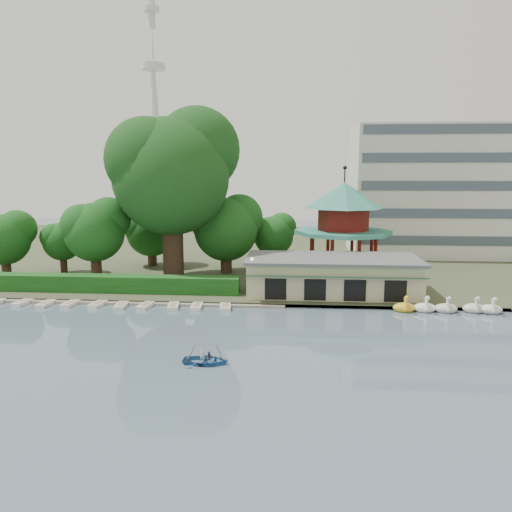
# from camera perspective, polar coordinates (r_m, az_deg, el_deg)

# --- Properties ---
(ground_plane) EXTENTS (220.00, 220.00, 0.00)m
(ground_plane) POSITION_cam_1_polar(r_m,az_deg,el_deg) (34.74, -5.75, -13.14)
(ground_plane) COLOR slate
(ground_plane) RESTS_ON ground
(shore) EXTENTS (220.00, 70.00, 0.40)m
(shore) POSITION_cam_1_polar(r_m,az_deg,el_deg) (84.75, 0.44, 0.64)
(shore) COLOR #424930
(shore) RESTS_ON ground
(embankment) EXTENTS (220.00, 0.60, 0.30)m
(embankment) POSITION_cam_1_polar(r_m,az_deg,el_deg) (50.92, -2.32, -5.49)
(embankment) COLOR gray
(embankment) RESTS_ON ground
(dock) EXTENTS (34.00, 1.60, 0.24)m
(dock) POSITION_cam_1_polar(r_m,az_deg,el_deg) (53.56, -15.24, -5.10)
(dock) COLOR gray
(dock) RESTS_ON ground
(boathouse) EXTENTS (18.60, 9.39, 3.90)m
(boathouse) POSITION_cam_1_polar(r_m,az_deg,el_deg) (54.77, 8.71, -2.13)
(boathouse) COLOR beige
(boathouse) RESTS_ON shore
(pavilion) EXTENTS (12.40, 12.40, 13.50)m
(pavilion) POSITION_cam_1_polar(r_m,az_deg,el_deg) (64.08, 9.96, 4.16)
(pavilion) COLOR beige
(pavilion) RESTS_ON shore
(office_building) EXTENTS (38.00, 18.00, 20.00)m
(office_building) POSITION_cam_1_polar(r_m,az_deg,el_deg) (84.94, 23.00, 6.37)
(office_building) COLOR silver
(office_building) RESTS_ON shore
(broadcast_tower) EXTENTS (8.00, 8.00, 96.00)m
(broadcast_tower) POSITION_cam_1_polar(r_m,az_deg,el_deg) (179.25, -11.52, 16.02)
(broadcast_tower) COLOR silver
(broadcast_tower) RESTS_ON ground
(hedge) EXTENTS (30.00, 2.00, 1.80)m
(hedge) POSITION_cam_1_polar(r_m,az_deg,el_deg) (57.33, -17.02, -3.01)
(hedge) COLOR #1A551A
(hedge) RESTS_ON shore
(lamp_post) EXTENTS (0.36, 0.36, 4.28)m
(lamp_post) POSITION_cam_1_polar(r_m,az_deg,el_deg) (51.69, -0.47, -1.62)
(lamp_post) COLOR black
(lamp_post) RESTS_ON shore
(big_tree) EXTENTS (15.47, 14.42, 20.92)m
(big_tree) POSITION_cam_1_polar(r_m,az_deg,el_deg) (61.51, -9.48, 9.92)
(big_tree) COLOR #3A281C
(big_tree) RESTS_ON shore
(small_trees) EXTENTS (39.43, 17.18, 10.17)m
(small_trees) POSITION_cam_1_polar(r_m,az_deg,el_deg) (65.80, -11.98, 2.95)
(small_trees) COLOR #3A281C
(small_trees) RESTS_ON shore
(swan_boats) EXTENTS (13.45, 2.02, 1.92)m
(swan_boats) POSITION_cam_1_polar(r_m,az_deg,el_deg) (52.24, 22.33, -5.55)
(swan_boats) COLOR yellow
(swan_boats) RESTS_ON ground
(moored_rowboats) EXTENTS (27.63, 2.73, 0.36)m
(moored_rowboats) POSITION_cam_1_polar(r_m,az_deg,el_deg) (53.05, -17.83, -5.30)
(moored_rowboats) COLOR white
(moored_rowboats) RESTS_ON ground
(rowboat_with_passengers) EXTENTS (4.62, 3.36, 2.01)m
(rowboat_with_passengers) POSITION_cam_1_polar(r_m,az_deg,el_deg) (36.12, -5.78, -11.43)
(rowboat_with_passengers) COLOR #2E669E
(rowboat_with_passengers) RESTS_ON ground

